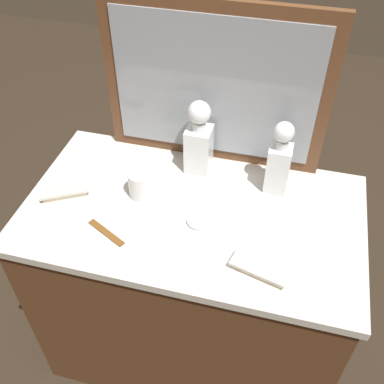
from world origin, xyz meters
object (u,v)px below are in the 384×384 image
silver_brush_right (259,269)px  tortoiseshell_comb (106,233)px  crystal_decanter_far_right (199,143)px  silver_brush_center (64,191)px  crystal_tumbler_center (141,185)px  crystal_decanter_front (279,163)px  porcelain_dish (198,222)px

silver_brush_right → tortoiseshell_comb: size_ratio=1.27×
crystal_decanter_far_right → tortoiseshell_comb: crystal_decanter_far_right is taller
silver_brush_center → crystal_tumbler_center: bearing=14.4°
crystal_decanter_front → tortoiseshell_comb: (-0.47, -0.33, -0.10)m
crystal_decanter_front → crystal_tumbler_center: size_ratio=2.79×
silver_brush_right → silver_brush_center: (-0.66, 0.15, -0.00)m
crystal_decanter_far_right → porcelain_dish: (0.06, -0.26, -0.10)m
crystal_tumbler_center → silver_brush_center: size_ratio=0.56×
crystal_decanter_front → crystal_decanter_far_right: crystal_decanter_far_right is taller
silver_brush_right → porcelain_dish: (-0.21, 0.14, -0.01)m
crystal_decanter_far_right → crystal_tumbler_center: crystal_decanter_far_right is taller
crystal_tumbler_center → silver_brush_right: 0.47m
crystal_decanter_front → silver_brush_right: crystal_decanter_front is taller
porcelain_dish → tortoiseshell_comb: 0.28m
crystal_tumbler_center → crystal_decanter_far_right: bearing=50.4°
silver_brush_right → porcelain_dish: 0.25m
crystal_tumbler_center → silver_brush_right: crystal_tumbler_center is taller
tortoiseshell_comb → crystal_tumbler_center: bearing=75.6°
crystal_tumbler_center → silver_brush_right: bearing=-27.2°
crystal_decanter_front → silver_brush_center: bearing=-162.8°
crystal_decanter_far_right → porcelain_dish: crystal_decanter_far_right is taller
crystal_decanter_front → silver_brush_center: size_ratio=1.57×
crystal_decanter_front → silver_brush_right: 0.37m
crystal_decanter_far_right → silver_brush_right: 0.49m
silver_brush_center → tortoiseshell_comb: 0.23m
crystal_tumbler_center → silver_brush_right: (0.42, -0.21, -0.03)m
silver_brush_center → tortoiseshell_comb: size_ratio=1.20×
crystal_tumbler_center → tortoiseshell_comb: 0.20m
crystal_decanter_far_right → tortoiseshell_comb: size_ratio=1.94×
crystal_decanter_far_right → tortoiseshell_comb: bearing=-118.1°
crystal_tumbler_center → tortoiseshell_comb: crystal_tumbler_center is taller
crystal_tumbler_center → tortoiseshell_comb: bearing=-104.4°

